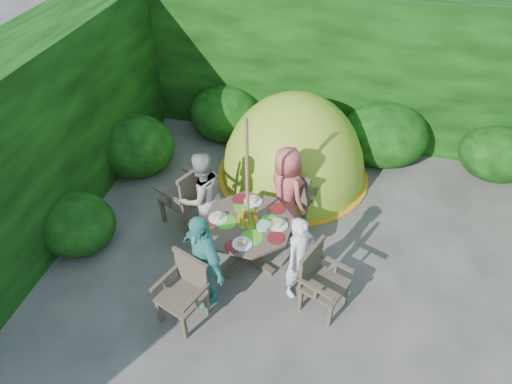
% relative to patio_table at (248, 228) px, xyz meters
% --- Properties ---
extents(ground, '(60.00, 60.00, 0.00)m').
position_rel_patio_table_xyz_m(ground, '(0.99, -0.47, -0.58)').
color(ground, '#423F3B').
rests_on(ground, ground).
extents(hedge_enclosure, '(9.00, 9.00, 2.50)m').
position_rel_patio_table_xyz_m(hedge_enclosure, '(0.99, 0.86, 0.67)').
color(hedge_enclosure, black).
rests_on(hedge_enclosure, ground).
extents(patio_table, '(1.57, 1.57, 0.83)m').
position_rel_patio_table_xyz_m(patio_table, '(0.00, 0.00, 0.00)').
color(patio_table, '#3F3529').
rests_on(patio_table, ground).
extents(parasol_pole, '(0.06, 0.06, 2.20)m').
position_rel_patio_table_xyz_m(parasol_pole, '(-0.00, 0.00, 0.52)').
color(parasol_pole, olive).
rests_on(parasol_pole, ground).
extents(garden_chair_right, '(0.61, 0.64, 0.85)m').
position_rel_patio_table_xyz_m(garden_chair_right, '(1.00, -0.46, -0.12)').
color(garden_chair_right, '#3F3529').
rests_on(garden_chair_right, ground).
extents(garden_chair_left, '(0.72, 0.76, 1.00)m').
position_rel_patio_table_xyz_m(garden_chair_left, '(-0.99, 0.46, -0.05)').
color(garden_chair_left, '#3F3529').
rests_on(garden_chair_left, ground).
extents(garden_chair_back, '(0.63, 0.60, 0.84)m').
position_rel_patio_table_xyz_m(garden_chair_back, '(0.46, 1.00, -0.13)').
color(garden_chair_back, '#3F3529').
rests_on(garden_chair_back, ground).
extents(garden_chair_front, '(0.63, 0.59, 0.85)m').
position_rel_patio_table_xyz_m(garden_chair_front, '(-0.47, -1.00, -0.13)').
color(garden_chair_front, '#3F3529').
rests_on(garden_chair_front, ground).
extents(child_right, '(0.47, 0.52, 1.19)m').
position_rel_patio_table_xyz_m(child_right, '(0.72, -0.33, 0.01)').
color(child_right, white).
rests_on(child_right, ground).
extents(child_left, '(0.80, 0.82, 1.34)m').
position_rel_patio_table_xyz_m(child_left, '(-0.73, 0.34, 0.09)').
color(child_left, '#A1A19C').
rests_on(child_left, ground).
extents(child_back, '(0.78, 0.76, 1.35)m').
position_rel_patio_table_xyz_m(child_back, '(0.33, 0.73, 0.10)').
color(child_back, '#D95A59').
rests_on(child_back, ground).
extents(child_front, '(0.83, 0.76, 1.37)m').
position_rel_patio_table_xyz_m(child_front, '(-0.34, -0.73, 0.10)').
color(child_front, teal).
rests_on(child_front, ground).
extents(dome_tent, '(2.61, 2.61, 2.81)m').
position_rel_patio_table_xyz_m(dome_tent, '(0.22, 1.92, -0.58)').
color(dome_tent, '#AAC425').
rests_on(dome_tent, ground).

